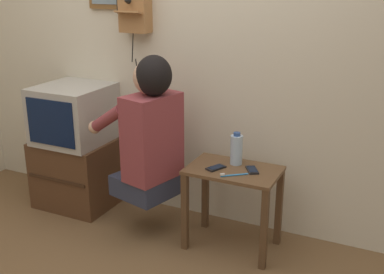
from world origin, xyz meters
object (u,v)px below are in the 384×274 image
at_px(television, 74,114).
at_px(wall_phone_antique, 134,4).
at_px(person, 149,131).
at_px(toothbrush, 232,175).
at_px(cell_phone_spare, 252,170).
at_px(cell_phone_held, 216,168).
at_px(water_bottle, 236,149).

relative_size(television, wall_phone_antique, 0.64).
height_order(person, television, person).
height_order(wall_phone_antique, toothbrush, wall_phone_antique).
distance_m(wall_phone_antique, cell_phone_spare, 1.38).
height_order(television, cell_phone_held, television).
relative_size(cell_phone_held, toothbrush, 0.96).
distance_m(person, television, 0.75).
bearing_deg(cell_phone_held, cell_phone_spare, 42.81).
bearing_deg(television, water_bottle, 0.35).
relative_size(wall_phone_antique, toothbrush, 5.55).
distance_m(cell_phone_held, cell_phone_spare, 0.22).
relative_size(wall_phone_antique, cell_phone_held, 5.76).
height_order(wall_phone_antique, cell_phone_spare, wall_phone_antique).
height_order(television, wall_phone_antique, wall_phone_antique).
distance_m(wall_phone_antique, water_bottle, 1.21).
bearing_deg(cell_phone_spare, wall_phone_antique, 133.82).
distance_m(wall_phone_antique, toothbrush, 1.35).
distance_m(wall_phone_antique, cell_phone_held, 1.25).
bearing_deg(water_bottle, cell_phone_held, -123.21).
height_order(person, toothbrush, person).
distance_m(water_bottle, toothbrush, 0.22).
bearing_deg(water_bottle, person, -162.92).
bearing_deg(water_bottle, toothbrush, -75.94).
height_order(person, cell_phone_spare, person).
bearing_deg(toothbrush, wall_phone_antique, 28.36).
bearing_deg(wall_phone_antique, person, -49.76).
relative_size(cell_phone_held, cell_phone_spare, 1.00).
bearing_deg(cell_phone_spare, television, 146.15).
relative_size(person, cell_phone_held, 6.90).
relative_size(person, wall_phone_antique, 1.20).
height_order(television, cell_phone_spare, television).
bearing_deg(wall_phone_antique, toothbrush, -23.31).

